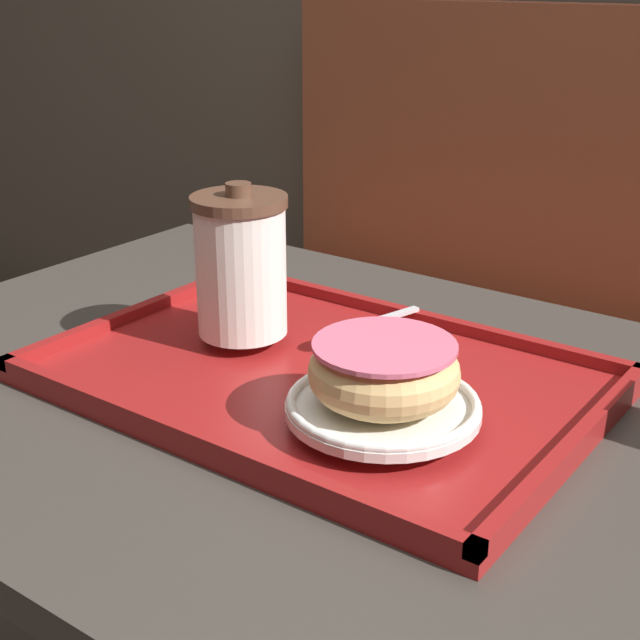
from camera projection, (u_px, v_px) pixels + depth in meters
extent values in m
cube|color=brown|center=(568.00, 457.00, 1.63)|extent=(1.42, 0.44, 0.45)
cube|color=brown|center=(636.00, 169.00, 1.58)|extent=(1.42, 0.08, 0.55)
cube|color=#38332D|center=(308.00, 401.00, 0.81)|extent=(0.94, 0.66, 0.03)
cube|color=maroon|center=(320.00, 379.00, 0.81)|extent=(0.48, 0.33, 0.01)
cube|color=maroon|center=(197.00, 439.00, 0.68)|extent=(0.48, 0.01, 0.01)
cube|color=maroon|center=(411.00, 315.00, 0.92)|extent=(0.48, 0.01, 0.01)
cube|color=maroon|center=(138.00, 312.00, 0.93)|extent=(0.01, 0.33, 0.01)
cube|color=maroon|center=(572.00, 445.00, 0.67)|extent=(0.01, 0.33, 0.01)
cylinder|color=white|center=(241.00, 271.00, 0.84)|extent=(0.09, 0.09, 0.12)
cylinder|color=brown|center=(239.00, 201.00, 0.82)|extent=(0.09, 0.09, 0.01)
cylinder|color=brown|center=(238.00, 189.00, 0.81)|extent=(0.02, 0.02, 0.01)
cylinder|color=white|center=(383.00, 409.00, 0.70)|extent=(0.16, 0.16, 0.01)
torus|color=white|center=(383.00, 402.00, 0.70)|extent=(0.15, 0.15, 0.01)
torus|color=#DBB270|center=(384.00, 372.00, 0.69)|extent=(0.12, 0.12, 0.04)
cylinder|color=#DB6684|center=(385.00, 346.00, 0.68)|extent=(0.11, 0.11, 0.00)
ellipsoid|color=silver|center=(332.00, 333.00, 0.84)|extent=(0.03, 0.04, 0.01)
cube|color=silver|center=(385.00, 321.00, 0.88)|extent=(0.03, 0.10, 0.00)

